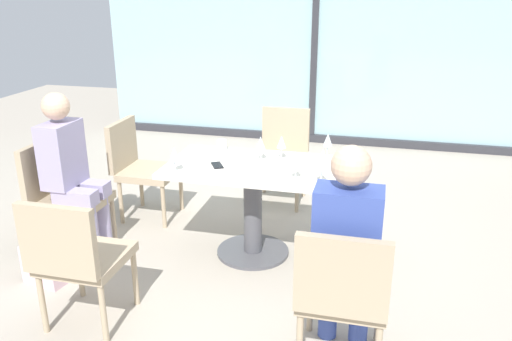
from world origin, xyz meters
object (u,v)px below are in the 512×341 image
object	(u,v)px
chair_near_window	(282,150)
person_front_right	(347,245)
wine_glass_1	(322,164)
wine_glass_6	(328,140)
wine_glass_0	(296,161)
wine_glass_4	(281,142)
wine_glass_5	(323,156)
handbag_0	(45,264)
wine_glass_3	(174,154)
chair_front_left	(76,255)
cell_phone_on_table	(217,165)
person_side_end	(71,167)
chair_front_right	(343,290)
wine_glass_2	(261,143)
chair_side_end	(61,191)
coffee_cup	(222,145)
chair_far_left	(139,163)
dining_table_main	(253,190)

from	to	relation	value
chair_near_window	person_front_right	distance (m)	2.33
wine_glass_1	wine_glass_6	world-z (taller)	same
wine_glass_0	wine_glass_4	bearing A→B (deg)	114.14
wine_glass_5	handbag_0	distance (m)	2.08
wine_glass_3	handbag_0	xyz separation A→B (m)	(-0.81, -0.48, -0.72)
handbag_0	chair_front_left	bearing A→B (deg)	-24.53
chair_near_window	wine_glass_0	xyz separation A→B (m)	(0.36, -1.37, 0.37)
wine_glass_4	cell_phone_on_table	world-z (taller)	wine_glass_4
cell_phone_on_table	handbag_0	size ratio (longest dim) A/B	0.48
chair_front_left	person_side_end	xyz separation A→B (m)	(-0.55, 0.85, 0.20)
chair_near_window	wine_glass_0	world-z (taller)	wine_glass_0
person_side_end	wine_glass_3	size ratio (longest dim) A/B	6.81
person_side_end	chair_near_window	bearing A→B (deg)	47.68
chair_front_right	chair_near_window	world-z (taller)	same
person_front_right	wine_glass_1	bearing A→B (deg)	106.64
wine_glass_2	wine_glass_3	size ratio (longest dim) A/B	1.00
person_side_end	handbag_0	size ratio (longest dim) A/B	4.20
wine_glass_1	handbag_0	bearing A→B (deg)	-164.41
wine_glass_4	chair_side_end	bearing A→B (deg)	-163.36
wine_glass_1	coffee_cup	bearing A→B (deg)	148.79
person_front_right	handbag_0	xyz separation A→B (m)	(-2.08, 0.28, -0.56)
chair_front_left	chair_near_window	bearing A→B (deg)	71.48
coffee_cup	cell_phone_on_table	bearing A→B (deg)	-78.17
wine_glass_0	wine_glass_1	size ratio (longest dim) A/B	1.00
chair_front_right	wine_glass_2	distance (m)	1.51
chair_far_left	handbag_0	distance (m)	1.27
chair_far_left	wine_glass_4	bearing A→B (deg)	-11.50
wine_glass_0	wine_glass_6	size ratio (longest dim) A/B	1.00
wine_glass_6	wine_glass_3	bearing A→B (deg)	-149.24
coffee_cup	handbag_0	size ratio (longest dim) A/B	0.30
wine_glass_5	handbag_0	xyz separation A→B (m)	(-1.82, -0.69, -0.72)
wine_glass_1	wine_glass_2	distance (m)	0.62
chair_front_left	wine_glass_3	bearing A→B (deg)	72.55
wine_glass_3	wine_glass_6	distance (m)	1.17
chair_far_left	chair_front_left	bearing A→B (deg)	-76.67
wine_glass_2	wine_glass_6	distance (m)	0.52
chair_near_window	wine_glass_1	distance (m)	1.54
person_front_right	wine_glass_2	world-z (taller)	person_front_right
wine_glass_4	handbag_0	distance (m)	1.90
wine_glass_0	wine_glass_3	world-z (taller)	same
chair_far_left	wine_glass_2	bearing A→B (deg)	-15.74
wine_glass_0	wine_glass_6	distance (m)	0.56
coffee_cup	cell_phone_on_table	size ratio (longest dim) A/B	0.62
chair_front_right	chair_near_window	size ratio (longest dim) A/B	1.00
dining_table_main	wine_glass_6	distance (m)	0.69
person_side_end	wine_glass_2	world-z (taller)	person_side_end
chair_far_left	cell_phone_on_table	bearing A→B (deg)	-30.68
chair_side_end	wine_glass_6	distance (m)	2.07
chair_near_window	wine_glass_4	distance (m)	1.05
person_side_end	person_front_right	distance (m)	2.22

